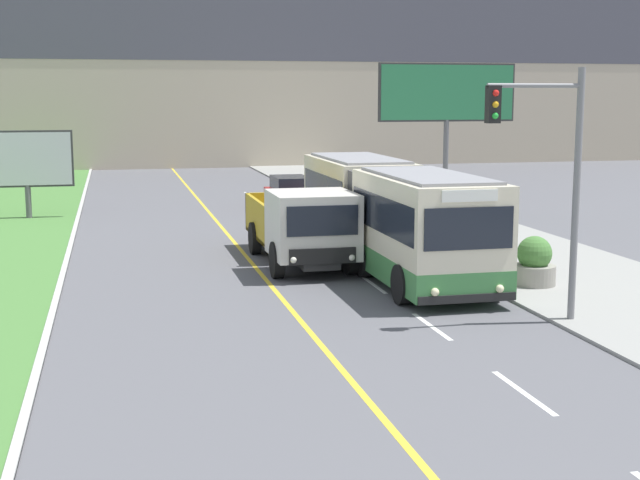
{
  "coord_description": "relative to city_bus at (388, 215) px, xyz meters",
  "views": [
    {
      "loc": [
        -4.05,
        -5.86,
        5.1
      ],
      "look_at": [
        1.1,
        16.31,
        1.4
      ],
      "focal_mm": 50.0,
      "sensor_mm": 36.0,
      "label": 1
    }
  ],
  "objects": [
    {
      "name": "car_distant",
      "position": [
        -0.15,
        14.36,
        -0.87
      ],
      "size": [
        1.8,
        4.3,
        1.45
      ],
      "color": "maroon",
      "rests_on": "ground_plane"
    },
    {
      "name": "apartment_block_background",
      "position": [
        -3.96,
        42.15,
        9.21
      ],
      "size": [
        80.0,
        8.04,
        21.54
      ],
      "color": "#BCAD93",
      "rests_on": "ground_plane"
    },
    {
      "name": "planter_round_near",
      "position": [
        2.88,
        -3.87,
        -0.9
      ],
      "size": [
        1.16,
        1.16,
        1.32
      ],
      "color": "gray",
      "rests_on": "sidewalk_right"
    },
    {
      "name": "traffic_light_mast",
      "position": [
        1.36,
        -7.46,
        2.08
      ],
      "size": [
        2.28,
        0.32,
        5.71
      ],
      "color": "slate",
      "rests_on": "ground_plane"
    },
    {
      "name": "billboard_small",
      "position": [
        -11.53,
        13.43,
        0.87
      ],
      "size": [
        3.79,
        0.24,
        3.68
      ],
      "color": "#59595B",
      "rests_on": "ground_plane"
    },
    {
      "name": "billboard_large",
      "position": [
        6.62,
        12.52,
        3.48
      ],
      "size": [
        6.37,
        0.24,
        6.53
      ],
      "color": "#59595B",
      "rests_on": "ground_plane"
    },
    {
      "name": "city_bus",
      "position": [
        0.0,
        0.0,
        0.0
      ],
      "size": [
        2.66,
        12.6,
        3.07
      ],
      "color": "beige",
      "rests_on": "ground_plane"
    },
    {
      "name": "dump_truck",
      "position": [
        -2.53,
        0.13,
        -0.34
      ],
      "size": [
        2.45,
        6.97,
        2.39
      ],
      "color": "black",
      "rests_on": "ground_plane"
    },
    {
      "name": "planter_round_second",
      "position": [
        2.63,
        0.14,
        -0.92
      ],
      "size": [
        1.16,
        1.16,
        1.29
      ],
      "color": "gray",
      "rests_on": "sidewalk_right"
    }
  ]
}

